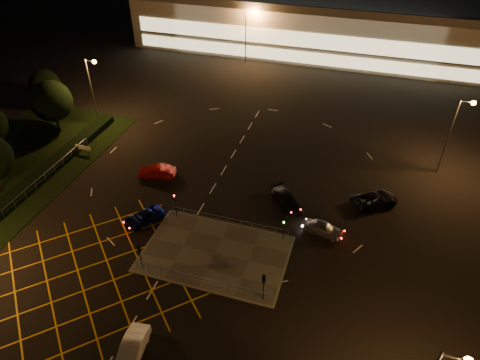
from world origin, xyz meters
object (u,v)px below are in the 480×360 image
(signal_sw, at_px, (140,252))
(car_circ_red, at_px, (157,171))
(car_right_silver, at_px, (323,228))
(signal_se, at_px, (264,282))
(car_left_blue, at_px, (144,217))
(signal_ne, at_px, (284,223))
(car_far_dkgrey, at_px, (287,200))
(signal_nw, at_px, (175,200))
(car_queue_white, at_px, (132,350))
(car_east_grey, at_px, (375,199))

(signal_sw, xyz_separation_m, car_circ_red, (-5.47, 14.27, -1.61))
(car_right_silver, bearing_deg, car_circ_red, 88.70)
(signal_se, relative_size, car_left_blue, 0.72)
(signal_sw, distance_m, signal_ne, 14.41)
(signal_sw, relative_size, car_far_dkgrey, 0.63)
(signal_ne, bearing_deg, car_left_blue, -173.48)
(signal_nw, distance_m, car_circ_red, 8.48)
(signal_ne, bearing_deg, car_queue_white, -117.44)
(car_far_dkgrey, bearing_deg, car_left_blue, 166.41)
(signal_sw, relative_size, signal_nw, 1.00)
(car_far_dkgrey, bearing_deg, car_right_silver, -77.49)
(signal_nw, distance_m, car_east_grey, 22.51)
(signal_nw, relative_size, car_queue_white, 0.69)
(signal_se, distance_m, car_east_grey, 18.92)
(signal_sw, height_order, car_left_blue, signal_sw)
(car_left_blue, distance_m, car_circ_red, 8.35)
(signal_sw, relative_size, car_east_grey, 0.58)
(car_queue_white, height_order, car_circ_red, car_circ_red)
(signal_sw, relative_size, signal_ne, 1.00)
(signal_sw, distance_m, car_east_grey, 26.65)
(signal_se, bearing_deg, car_left_blue, -22.47)
(signal_se, relative_size, car_right_silver, 0.76)
(car_queue_white, distance_m, car_east_grey, 30.39)
(signal_nw, height_order, signal_ne, same)
(car_queue_white, bearing_deg, signal_ne, 54.90)
(signal_nw, relative_size, car_circ_red, 0.68)
(signal_se, xyz_separation_m, signal_ne, (0.00, 7.99, 0.00))
(car_circ_red, bearing_deg, car_left_blue, 3.97)
(car_right_silver, bearing_deg, car_left_blue, 111.28)
(car_far_dkgrey, xyz_separation_m, car_east_grey, (9.55, 3.05, 0.04))
(signal_se, bearing_deg, signal_nw, -33.65)
(signal_ne, distance_m, car_far_dkgrey, 5.98)
(signal_nw, bearing_deg, car_east_grey, 22.90)
(signal_sw, height_order, signal_nw, same)
(signal_sw, bearing_deg, car_right_silver, -147.15)
(car_circ_red, bearing_deg, car_far_dkgrey, 75.62)
(signal_ne, xyz_separation_m, car_circ_red, (-17.47, 6.28, -1.61))
(car_left_blue, xyz_separation_m, car_right_silver, (18.95, 3.96, 0.10))
(signal_ne, relative_size, car_circ_red, 0.68)
(car_circ_red, distance_m, car_east_grey, 26.27)
(signal_se, relative_size, car_east_grey, 0.58)
(signal_nw, bearing_deg, car_left_blue, -151.05)
(car_left_blue, relative_size, car_right_silver, 1.05)
(signal_nw, xyz_separation_m, car_circ_red, (-5.47, 6.28, -1.61))
(signal_se, height_order, signal_ne, same)
(signal_sw, relative_size, signal_se, 1.00)
(signal_ne, bearing_deg, car_east_grey, 45.18)
(car_east_grey, bearing_deg, car_queue_white, 110.88)
(car_east_grey, bearing_deg, car_circ_red, 60.65)
(signal_se, relative_size, signal_nw, 1.00)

